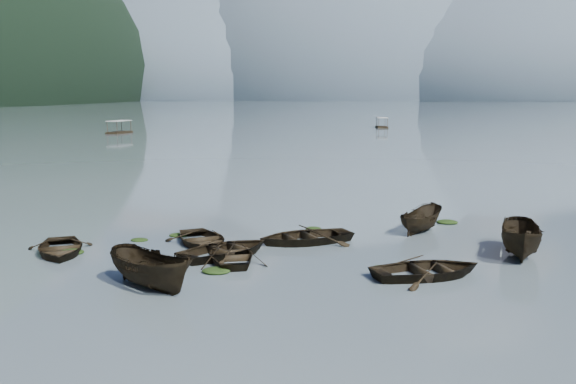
# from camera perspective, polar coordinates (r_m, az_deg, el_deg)

# --- Properties ---
(ground_plane) EXTENTS (2400.00, 2400.00, 0.00)m
(ground_plane) POSITION_cam_1_polar(r_m,az_deg,el_deg) (25.54, -4.09, -8.50)
(ground_plane) COLOR slate
(haze_mtn_a) EXTENTS (520.00, 520.00, 280.00)m
(haze_mtn_a) POSITION_cam_1_polar(r_m,az_deg,el_deg) (961.19, -7.47, 8.20)
(haze_mtn_a) COLOR #475666
(haze_mtn_a) RESTS_ON ground
(haze_mtn_b) EXTENTS (520.00, 520.00, 340.00)m
(haze_mtn_b) POSITION_cam_1_polar(r_m,az_deg,el_deg) (926.13, 4.63, 8.23)
(haze_mtn_b) COLOR #475666
(haze_mtn_b) RESTS_ON ground
(haze_mtn_c) EXTENTS (520.00, 520.00, 260.00)m
(haze_mtn_c) POSITION_cam_1_polar(r_m,az_deg,el_deg) (933.56, 17.09, 7.88)
(haze_mtn_c) COLOR #475666
(haze_mtn_c) RESTS_ON ground
(rowboat_0) EXTENTS (4.82, 5.39, 0.92)m
(rowboat_0) POSITION_cam_1_polar(r_m,az_deg,el_deg) (32.58, -19.61, -5.20)
(rowboat_0) COLOR black
(rowboat_0) RESTS_ON ground
(rowboat_1) EXTENTS (5.69, 5.87, 0.99)m
(rowboat_1) POSITION_cam_1_polar(r_m,az_deg,el_deg) (30.49, -5.50, -5.66)
(rowboat_1) COLOR black
(rowboat_1) RESTS_ON ground
(rowboat_2) EXTENTS (4.87, 4.12, 1.82)m
(rowboat_2) POSITION_cam_1_polar(r_m,az_deg,el_deg) (26.00, -11.98, -8.36)
(rowboat_2) COLOR black
(rowboat_2) RESTS_ON ground
(rowboat_3) EXTENTS (4.28, 5.06, 0.89)m
(rowboat_3) POSITION_cam_1_polar(r_m,az_deg,el_deg) (29.71, -5.03, -6.04)
(rowboat_3) COLOR black
(rowboat_3) RESTS_ON ground
(rowboat_4) EXTENTS (5.82, 5.15, 1.00)m
(rowboat_4) POSITION_cam_1_polar(r_m,az_deg,el_deg) (27.61, 12.30, -7.36)
(rowboat_4) COLOR black
(rowboat_4) RESTS_ON ground
(rowboat_5) EXTENTS (2.54, 5.10, 1.89)m
(rowboat_5) POSITION_cam_1_polar(r_m,az_deg,el_deg) (32.22, 19.99, -5.37)
(rowboat_5) COLOR black
(rowboat_5) RESTS_ON ground
(rowboat_6) EXTENTS (5.13, 5.56, 0.94)m
(rowboat_6) POSITION_cam_1_polar(r_m,az_deg,el_deg) (32.78, -7.64, -4.68)
(rowboat_6) COLOR black
(rowboat_6) RESTS_ON ground
(rowboat_7) EXTENTS (6.09, 5.60, 1.03)m
(rowboat_7) POSITION_cam_1_polar(r_m,az_deg,el_deg) (33.01, 1.51, -4.51)
(rowboat_7) COLOR black
(rowboat_7) RESTS_ON ground
(rowboat_8) EXTENTS (3.16, 4.31, 1.57)m
(rowboat_8) POSITION_cam_1_polar(r_m,az_deg,el_deg) (36.40, 11.69, -3.44)
(rowboat_8) COLOR black
(rowboat_8) RESTS_ON ground
(weed_clump_0) EXTENTS (1.18, 0.97, 0.26)m
(weed_clump_0) POSITION_cam_1_polar(r_m,az_deg,el_deg) (32.47, -18.66, -5.20)
(weed_clump_0) COLOR black
(weed_clump_0) RESTS_ON ground
(weed_clump_1) EXTENTS (0.88, 0.70, 0.19)m
(weed_clump_1) POSITION_cam_1_polar(r_m,az_deg,el_deg) (32.14, -5.38, -4.91)
(weed_clump_1) COLOR black
(weed_clump_1) RESTS_ON ground
(weed_clump_2) EXTENTS (1.24, 0.99, 0.27)m
(weed_clump_2) POSITION_cam_1_polar(r_m,az_deg,el_deg) (27.76, -6.40, -7.12)
(weed_clump_2) COLOR black
(weed_clump_2) RESTS_ON ground
(weed_clump_3) EXTENTS (0.90, 0.76, 0.20)m
(weed_clump_3) POSITION_cam_1_polar(r_m,az_deg,el_deg) (36.20, 2.28, -3.33)
(weed_clump_3) COLOR black
(weed_clump_3) RESTS_ON ground
(weed_clump_4) EXTENTS (1.19, 0.95, 0.25)m
(weed_clump_4) POSITION_cam_1_polar(r_m,az_deg,el_deg) (28.27, 8.58, -6.87)
(weed_clump_4) COLOR black
(weed_clump_4) RESTS_ON ground
(weed_clump_5) EXTENTS (0.91, 0.74, 0.19)m
(weed_clump_5) POSITION_cam_1_polar(r_m,az_deg,el_deg) (34.28, -13.07, -4.23)
(weed_clump_5) COLOR black
(weed_clump_5) RESTS_ON ground
(weed_clump_6) EXTENTS (1.02, 0.85, 0.21)m
(weed_clump_6) POSITION_cam_1_polar(r_m,az_deg,el_deg) (34.97, -9.71, -3.88)
(weed_clump_6) COLOR black
(weed_clump_6) RESTS_ON ground
(weed_clump_7) EXTENTS (1.25, 1.00, 0.27)m
(weed_clump_7) POSITION_cam_1_polar(r_m,az_deg,el_deg) (38.95, 13.95, -2.72)
(weed_clump_7) COLOR black
(weed_clump_7) RESTS_ON ground
(pontoon_left) EXTENTS (3.21, 6.39, 2.36)m
(pontoon_left) POSITION_cam_1_polar(r_m,az_deg,el_deg) (128.17, -14.75, 5.06)
(pontoon_left) COLOR black
(pontoon_left) RESTS_ON ground
(pontoon_centre) EXTENTS (3.00, 5.98, 2.21)m
(pontoon_centre) POSITION_cam_1_polar(r_m,az_deg,el_deg) (146.27, 8.34, 5.67)
(pontoon_centre) COLOR black
(pontoon_centre) RESTS_ON ground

